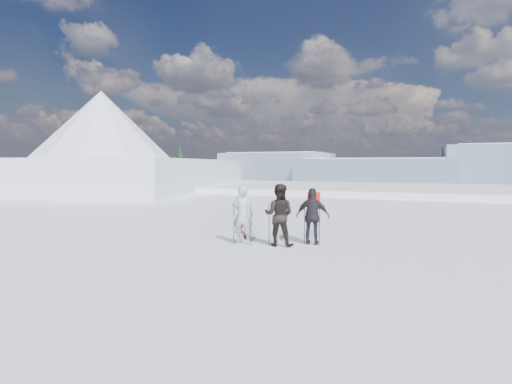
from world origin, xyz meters
TOP-DOWN VIEW (x-y plane):
  - lake_basin at (0.00, 30.00)m, footprint 820.00×820.00m
  - far_mountain_range at (29.60, 454.78)m, footprint 770.00×110.00m
  - near_ridge at (-26.56, 29.34)m, footprint 31.37×35.68m
  - skier_grey at (-1.98, 3.28)m, footprint 0.74×0.54m
  - skier_dark at (-0.83, 3.45)m, footprint 1.01×0.83m
  - skier_pack at (0.09, 4.02)m, footprint 1.09×0.56m
  - backpack at (0.06, 4.27)m, footprint 0.41×0.26m
  - ski_poles at (-0.93, 3.50)m, footprint 2.59×0.86m
  - skis_loose at (-2.52, 4.76)m, footprint 0.91×1.64m

SIDE VIEW (x-z plane):
  - far_mountain_range at x=29.60m, z-range -33.69..19.31m
  - lake_basin at x=0.00m, z-range -42.31..29.31m
  - near_ridge at x=-26.56m, z-range -16.29..9.33m
  - skis_loose at x=-2.52m, z-range 0.00..0.03m
  - ski_poles at x=-0.93m, z-range -0.04..1.32m
  - skier_pack at x=0.09m, z-range 0.00..1.79m
  - skier_grey at x=-1.98m, z-range 0.00..1.88m
  - skier_dark at x=-0.83m, z-range 0.00..1.93m
  - backpack at x=0.06m, z-range 1.79..2.32m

